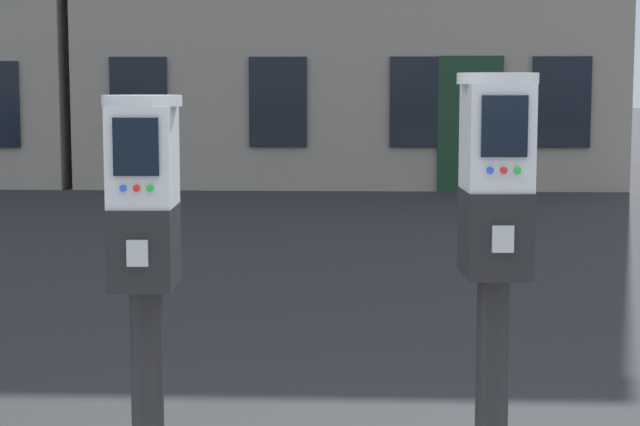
# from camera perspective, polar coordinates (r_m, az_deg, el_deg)

# --- Properties ---
(parking_meter_near_kerb) EXTENTS (0.23, 0.26, 1.48)m
(parking_meter_near_kerb) POSITION_cam_1_polar(r_m,az_deg,el_deg) (3.03, -9.12, -2.62)
(parking_meter_near_kerb) COLOR black
(parking_meter_near_kerb) RESTS_ON sidewalk_slab
(parking_meter_twin_adjacent) EXTENTS (0.23, 0.26, 1.54)m
(parking_meter_twin_adjacent) POSITION_cam_1_polar(r_m,az_deg,el_deg) (2.98, 9.09, -1.98)
(parking_meter_twin_adjacent) COLOR black
(parking_meter_twin_adjacent) RESTS_ON sidewalk_slab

